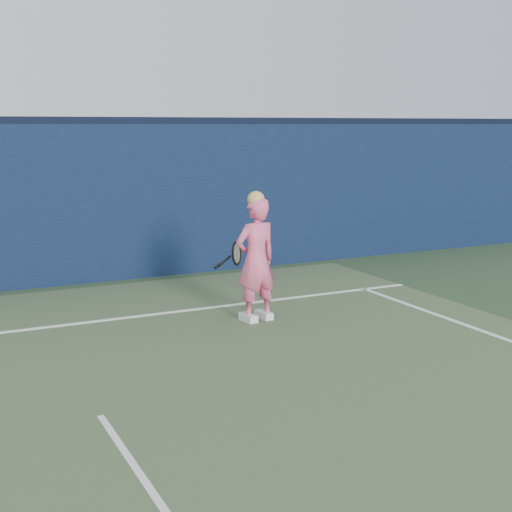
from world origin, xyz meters
TOP-DOWN VIEW (x-y plane):
  - ground at (0.00, 0.00)m, footprint 80.00×80.00m
  - backstop_wall at (0.00, 6.50)m, footprint 24.00×0.40m
  - wall_cap at (0.00, 6.50)m, footprint 24.00×0.42m
  - player at (2.56, 3.18)m, footprint 0.63×0.46m
  - racket at (2.49, 3.68)m, footprint 0.54×0.37m
  - court_lines at (0.00, -0.33)m, footprint 11.00×12.04m

SIDE VIEW (x-z plane):
  - ground at x=0.00m, z-range 0.00..0.00m
  - court_lines at x=0.00m, z-range 0.01..0.01m
  - racket at x=2.49m, z-range 0.62..0.95m
  - player at x=2.56m, z-range -0.03..1.63m
  - backstop_wall at x=0.00m, z-range 0.00..2.50m
  - wall_cap at x=0.00m, z-range 2.50..2.60m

